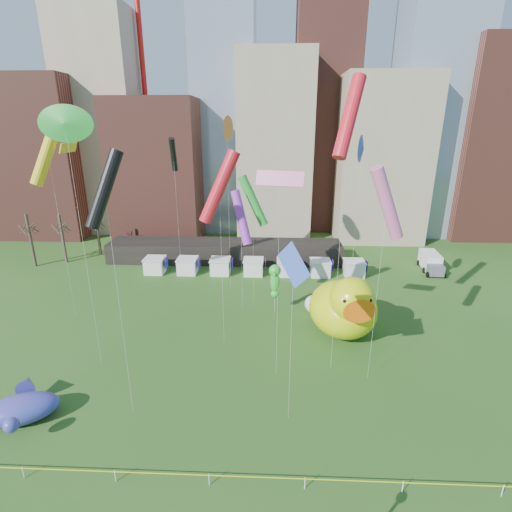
{
  "coord_description": "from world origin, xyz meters",
  "views": [
    {
      "loc": [
        3.74,
        -18.08,
        21.63
      ],
      "look_at": [
        2.53,
        9.73,
        12.0
      ],
      "focal_mm": 27.0,
      "sensor_mm": 36.0,
      "label": 1
    }
  ],
  "objects_px": {
    "big_duck": "(344,307)",
    "box_truck": "(431,262)",
    "small_duck": "(317,304)",
    "whale_inflatable": "(21,407)",
    "seahorse_purple": "(352,301)",
    "seahorse_green": "(275,279)"
  },
  "relations": [
    {
      "from": "whale_inflatable",
      "to": "seahorse_purple",
      "type": "bearing_deg",
      "value": 2.28
    },
    {
      "from": "seahorse_green",
      "to": "box_truck",
      "type": "bearing_deg",
      "value": 42.34
    },
    {
      "from": "big_duck",
      "to": "seahorse_purple",
      "type": "bearing_deg",
      "value": -44.5
    },
    {
      "from": "seahorse_purple",
      "to": "whale_inflatable",
      "type": "relative_size",
      "value": 0.89
    },
    {
      "from": "seahorse_green",
      "to": "seahorse_purple",
      "type": "bearing_deg",
      "value": -24.7
    },
    {
      "from": "big_duck",
      "to": "whale_inflatable",
      "type": "xyz_separation_m",
      "value": [
        -26.68,
        -13.51,
        -2.34
      ]
    },
    {
      "from": "small_duck",
      "to": "seahorse_green",
      "type": "height_order",
      "value": "seahorse_green"
    },
    {
      "from": "small_duck",
      "to": "seahorse_green",
      "type": "xyz_separation_m",
      "value": [
        -5.0,
        0.07,
        3.14
      ]
    },
    {
      "from": "small_duck",
      "to": "seahorse_purple",
      "type": "xyz_separation_m",
      "value": [
        2.93,
        -5.48,
        3.12
      ]
    },
    {
      "from": "small_duck",
      "to": "seahorse_green",
      "type": "bearing_deg",
      "value": 165.66
    },
    {
      "from": "small_duck",
      "to": "seahorse_purple",
      "type": "distance_m",
      "value": 6.95
    },
    {
      "from": "big_duck",
      "to": "small_duck",
      "type": "distance_m",
      "value": 5.88
    },
    {
      "from": "seahorse_green",
      "to": "whale_inflatable",
      "type": "bearing_deg",
      "value": -126.03
    },
    {
      "from": "big_duck",
      "to": "seahorse_green",
      "type": "xyz_separation_m",
      "value": [
        -7.28,
        5.04,
        0.98
      ]
    },
    {
      "from": "seahorse_purple",
      "to": "whale_inflatable",
      "type": "distance_m",
      "value": 30.45
    },
    {
      "from": "small_duck",
      "to": "box_truck",
      "type": "xyz_separation_m",
      "value": [
        19.13,
        15.19,
        0.11
      ]
    },
    {
      "from": "box_truck",
      "to": "small_duck",
      "type": "bearing_deg",
      "value": -136.48
    },
    {
      "from": "small_duck",
      "to": "whale_inflatable",
      "type": "bearing_deg",
      "value": -156.42
    },
    {
      "from": "big_duck",
      "to": "box_truck",
      "type": "height_order",
      "value": "big_duck"
    },
    {
      "from": "big_duck",
      "to": "box_truck",
      "type": "bearing_deg",
      "value": 43.69
    },
    {
      "from": "seahorse_green",
      "to": "seahorse_purple",
      "type": "relative_size",
      "value": 1.02
    },
    {
      "from": "small_duck",
      "to": "big_duck",
      "type": "bearing_deg",
      "value": -78.87
    }
  ]
}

